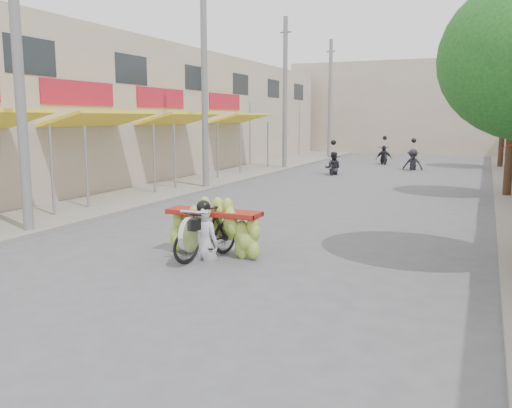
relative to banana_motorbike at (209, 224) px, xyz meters
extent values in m
plane|color=#59595E|center=(0.37, -2.77, -0.67)|extent=(120.00, 120.00, 0.00)
cube|color=gray|center=(-6.63, 12.23, -0.61)|extent=(4.00, 60.00, 0.12)
cube|color=#B4A38F|center=(-11.63, 11.23, 2.33)|extent=(8.00, 40.00, 6.00)
cylinder|color=slate|center=(-5.93, 2.03, 0.60)|extent=(0.08, 0.08, 2.55)
cube|color=yellow|center=(-6.75, 5.23, 2.08)|extent=(1.77, 4.00, 0.53)
cylinder|color=slate|center=(-5.93, 3.43, 0.60)|extent=(0.08, 0.08, 2.55)
cylinder|color=slate|center=(-5.93, 7.03, 0.60)|extent=(0.08, 0.08, 2.55)
cube|color=#AF172F|center=(-7.63, 5.23, 2.93)|extent=(0.10, 3.50, 0.80)
cube|color=yellow|center=(-6.75, 10.23, 2.08)|extent=(1.77, 4.00, 0.53)
cylinder|color=slate|center=(-5.93, 8.43, 0.60)|extent=(0.08, 0.08, 2.55)
cylinder|color=slate|center=(-5.93, 12.03, 0.60)|extent=(0.08, 0.08, 2.55)
cube|color=#AF172F|center=(-7.63, 10.23, 2.93)|extent=(0.10, 3.50, 0.80)
cube|color=yellow|center=(-6.75, 16.23, 2.08)|extent=(1.77, 4.00, 0.53)
cylinder|color=slate|center=(-5.93, 14.43, 0.60)|extent=(0.08, 0.08, 2.55)
cylinder|color=slate|center=(-5.93, 18.03, 0.60)|extent=(0.08, 0.08, 2.55)
cube|color=#AF172F|center=(-7.63, 16.23, 2.93)|extent=(0.10, 3.50, 0.80)
cube|color=#1E2328|center=(-7.65, 3.23, 3.93)|extent=(0.08, 2.00, 1.10)
cube|color=#1E2328|center=(-7.65, 8.23, 3.93)|extent=(0.08, 2.00, 1.10)
cube|color=#1E2328|center=(-7.65, 13.23, 3.93)|extent=(0.08, 2.00, 1.10)
cube|color=#1E2328|center=(-7.65, 18.23, 3.93)|extent=(0.08, 2.00, 1.10)
cube|color=#1E2328|center=(-7.65, 23.23, 3.93)|extent=(0.08, 2.00, 1.10)
cube|color=#1E2328|center=(-7.65, 28.23, 3.93)|extent=(0.08, 2.00, 1.10)
cube|color=#B4A38F|center=(0.37, 35.23, 2.83)|extent=(20.00, 6.00, 7.00)
cylinder|color=slate|center=(-5.03, 0.23, 3.33)|extent=(0.24, 0.24, 8.00)
cylinder|color=slate|center=(-5.03, 9.23, 3.33)|extent=(0.24, 0.24, 8.00)
cylinder|color=slate|center=(-5.03, 18.23, 3.33)|extent=(0.24, 0.24, 8.00)
cube|color=slate|center=(-5.03, 18.23, 6.53)|extent=(0.60, 0.08, 0.08)
cylinder|color=slate|center=(-5.03, 27.23, 3.33)|extent=(0.24, 0.24, 8.00)
cube|color=slate|center=(-5.03, 27.23, 6.53)|extent=(0.60, 0.08, 0.08)
cylinder|color=#3A2719|center=(5.77, 11.23, 0.93)|extent=(0.28, 0.28, 3.20)
cylinder|color=#3A2719|center=(5.77, 23.23, 0.93)|extent=(0.28, 0.28, 3.20)
ellipsoid|color=#1F5B1C|center=(5.77, 23.23, 3.13)|extent=(3.40, 3.40, 2.90)
imported|color=black|center=(0.00, -0.13, -0.15)|extent=(1.01, 1.83, 1.04)
cylinder|color=silver|center=(0.00, -0.78, -0.05)|extent=(0.10, 0.66, 0.66)
cube|color=black|center=(0.00, -0.68, 0.13)|extent=(0.28, 0.22, 0.22)
cylinder|color=silver|center=(0.00, -0.58, 0.35)|extent=(0.60, 0.05, 0.05)
cube|color=maroon|center=(0.00, 0.22, 0.21)|extent=(1.96, 0.55, 0.10)
imported|color=silver|center=(0.00, -0.18, 0.42)|extent=(0.57, 0.42, 1.58)
sphere|color=black|center=(0.00, -0.21, 1.17)|extent=(0.28, 0.28, 0.28)
imported|color=black|center=(-1.90, 16.63, -0.23)|extent=(0.83, 1.65, 0.88)
imported|color=#24232A|center=(-1.90, 16.63, 0.45)|extent=(0.86, 0.61, 1.65)
sphere|color=black|center=(-1.90, 16.63, 0.91)|extent=(0.26, 0.26, 0.26)
imported|color=black|center=(1.45, 20.52, -0.14)|extent=(0.55, 1.82, 1.06)
imported|color=#24232A|center=(1.45, 20.52, 0.45)|extent=(1.07, 0.57, 1.65)
sphere|color=black|center=(1.45, 20.52, 0.91)|extent=(0.26, 0.26, 0.26)
imported|color=black|center=(-0.64, 23.76, -0.17)|extent=(1.10, 1.91, 1.01)
imported|color=#24232A|center=(-0.64, 23.76, 0.45)|extent=(1.07, 0.77, 1.65)
sphere|color=black|center=(-0.64, 23.76, 0.91)|extent=(0.26, 0.26, 0.26)
camera|label=1|loc=(5.02, -9.41, 2.12)|focal=38.00mm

